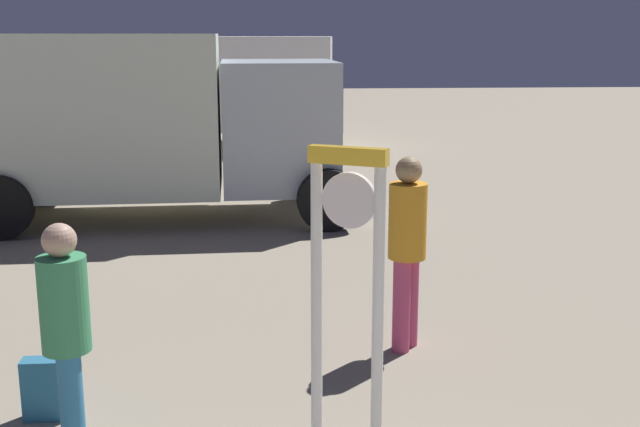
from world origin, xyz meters
name	(u,v)px	position (x,y,z in m)	size (l,w,h in m)	color
standing_clock	(347,291)	(-0.04, 2.93, 1.30)	(0.46, 0.28, 2.15)	white
person_near_clock	(66,332)	(-1.80, 3.37, 0.91)	(0.31, 0.31, 1.63)	teal
backpack	(46,389)	(-2.15, 4.02, 0.23)	(0.32, 0.19, 0.46)	teal
person_distant	(407,244)	(0.73, 5.15, 0.98)	(0.34, 0.34, 1.75)	#C1426A
box_truck_near	(120,118)	(-2.65, 10.59, 1.54)	(6.53, 2.64, 2.78)	silver
box_truck_far	(195,84)	(-2.19, 18.83, 1.54)	(7.48, 3.27, 2.72)	white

